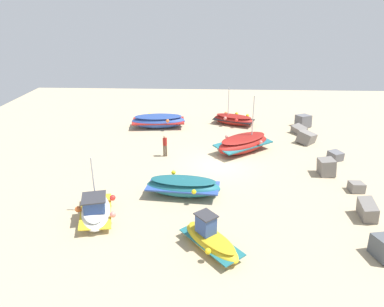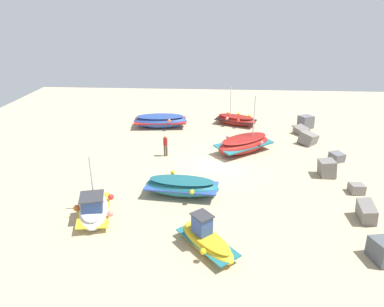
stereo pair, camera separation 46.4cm
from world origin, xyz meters
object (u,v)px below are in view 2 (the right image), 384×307
fishing_boat_1 (94,208)px  person_walking (165,144)px  fishing_boat_3 (244,144)px  fishing_boat_4 (160,121)px  fishing_boat_2 (236,120)px  fishing_boat_5 (206,240)px  fishing_boat_0 (182,186)px

fishing_boat_1 → person_walking: bearing=147.2°
fishing_boat_3 → fishing_boat_4: bearing=-74.9°
fishing_boat_2 → fishing_boat_4: bearing=-148.8°
fishing_boat_4 → fishing_boat_5: (17.54, 4.77, -0.13)m
fishing_boat_0 → fishing_boat_1: (2.66, -4.51, -0.09)m
fishing_boat_1 → fishing_boat_2: bearing=138.1°
fishing_boat_0 → fishing_boat_1: size_ratio=1.15×
fishing_boat_3 → fishing_boat_5: 12.24m
fishing_boat_1 → fishing_boat_3: (-9.61, 8.70, 0.18)m
person_walking → fishing_boat_5: bearing=-177.8°
fishing_boat_0 → person_walking: (-5.78, -1.75, 0.39)m
fishing_boat_3 → fishing_boat_5: size_ratio=1.42×
fishing_boat_4 → fishing_boat_5: size_ratio=1.48×
fishing_boat_1 → fishing_boat_2: fishing_boat_2 is taller
fishing_boat_5 → fishing_boat_0: bearing=-22.2°
fishing_boat_2 → fishing_boat_3: (6.73, 0.31, 0.17)m
fishing_boat_0 → person_walking: bearing=-67.8°
fishing_boat_4 → person_walking: (6.75, 1.41, 0.34)m
fishing_boat_1 → person_walking: 8.89m
fishing_boat_0 → fishing_boat_3: (-6.95, 4.19, 0.09)m
fishing_boat_2 → person_walking: 9.71m
fishing_boat_2 → person_walking: fishing_boat_2 is taller
fishing_boat_1 → fishing_boat_0: bearing=105.9°
fishing_boat_1 → fishing_boat_3: fishing_boat_3 is taller
fishing_boat_1 → person_walking: size_ratio=2.40×
fishing_boat_1 → person_walking: fishing_boat_1 is taller
fishing_boat_0 → fishing_boat_2: size_ratio=1.10×
fishing_boat_1 → fishing_boat_4: bearing=160.2°
fishing_boat_0 → fishing_boat_5: (5.01, 1.60, -0.08)m
person_walking → fishing_boat_3: bearing=-93.9°
fishing_boat_0 → fishing_boat_3: size_ratio=0.93×
fishing_boat_0 → person_walking: person_walking is taller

